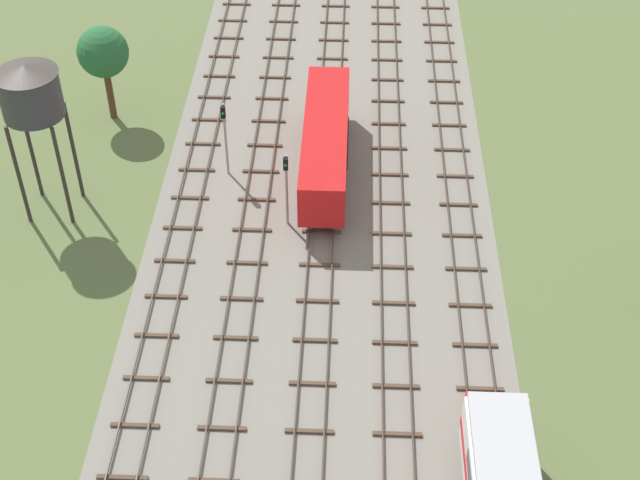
{
  "coord_description": "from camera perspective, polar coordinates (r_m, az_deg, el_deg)",
  "views": [
    {
      "loc": [
        1.65,
        13.01,
        36.06
      ],
      "look_at": [
        0.0,
        53.07,
        1.5
      ],
      "focal_mm": 51.41,
      "sensor_mm": 36.0,
      "label": 1
    }
  ],
  "objects": [
    {
      "name": "ground_plane",
      "position": [
        56.14,
        0.12,
        0.79
      ],
      "size": [
        480.0,
        480.0,
        0.0
      ],
      "primitive_type": "plane",
      "color": "#5B6B3D"
    },
    {
      "name": "ballast_bed",
      "position": [
        56.13,
        0.12,
        0.8
      ],
      "size": [
        21.05,
        176.0,
        0.01
      ],
      "primitive_type": "cube",
      "color": "gray",
      "rests_on": "ground"
    },
    {
      "name": "track_far_left",
      "position": [
        57.7,
        -8.33,
        1.75
      ],
      "size": [
        2.4,
        126.0,
        0.29
      ],
      "color": "#47382D",
      "rests_on": "ground"
    },
    {
      "name": "track_left",
      "position": [
        57.1,
        -4.12,
        1.65
      ],
      "size": [
        2.4,
        126.0,
        0.29
      ],
      "color": "#47382D",
      "rests_on": "ground"
    },
    {
      "name": "track_centre_left",
      "position": [
        56.82,
        0.16,
        1.55
      ],
      "size": [
        2.4,
        126.0,
        0.29
      ],
      "color": "#47382D",
      "rests_on": "ground"
    },
    {
      "name": "track_centre",
      "position": [
        56.85,
        4.46,
        1.43
      ],
      "size": [
        2.4,
        126.0,
        0.29
      ],
      "color": "#47382D",
      "rests_on": "ground"
    },
    {
      "name": "track_centre_right",
      "position": [
        57.21,
        8.73,
        1.31
      ],
      "size": [
        2.4,
        126.0,
        0.29
      ],
      "color": "#47382D",
      "rests_on": "ground"
    },
    {
      "name": "freight_boxcar_centre_left_midfar",
      "position": [
        59.13,
        0.35,
        6.13
      ],
      "size": [
        2.87,
        14.0,
        3.6
      ],
      "color": "red",
      "rests_on": "ground"
    },
    {
      "name": "water_tower",
      "position": [
        55.31,
        -17.6,
        8.71
      ],
      "size": [
        3.71,
        3.71,
        10.17
      ],
      "color": "#2D2826",
      "rests_on": "ground"
    },
    {
      "name": "signal_post_nearest",
      "position": [
        54.4,
        -2.11,
        3.67
      ],
      "size": [
        0.28,
        0.47,
        5.13
      ],
      "color": "gray",
      "rests_on": "ground"
    },
    {
      "name": "signal_post_mid",
      "position": [
        58.83,
        -5.94,
        6.79
      ],
      "size": [
        0.28,
        0.47,
        5.34
      ],
      "color": "gray",
      "rests_on": "ground"
    },
    {
      "name": "lineside_tree_1",
      "position": [
        65.07,
        -13.36,
        11.27
      ],
      "size": [
        3.51,
        3.51,
        6.98
      ],
      "color": "#4C331E",
      "rests_on": "ground"
    }
  ]
}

